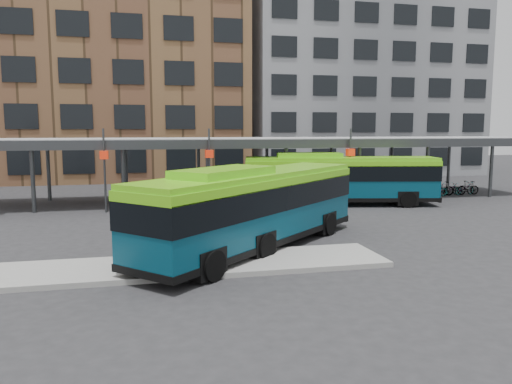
% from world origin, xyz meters
% --- Properties ---
extents(ground, '(120.00, 120.00, 0.00)m').
position_xyz_m(ground, '(0.00, 0.00, 0.00)').
color(ground, '#28282B').
rests_on(ground, ground).
extents(boarding_island, '(14.00, 3.00, 0.18)m').
position_xyz_m(boarding_island, '(-5.50, -3.00, 0.09)').
color(boarding_island, gray).
rests_on(boarding_island, ground).
extents(canopy, '(40.00, 6.53, 4.80)m').
position_xyz_m(canopy, '(-0.06, 12.87, 3.91)').
color(canopy, '#999B9E').
rests_on(canopy, ground).
extents(building_brick, '(26.00, 14.00, 22.00)m').
position_xyz_m(building_brick, '(-10.00, 32.00, 11.00)').
color(building_brick, brown).
rests_on(building_brick, ground).
extents(building_grey, '(24.00, 14.00, 20.00)m').
position_xyz_m(building_grey, '(16.00, 32.00, 10.00)').
color(building_grey, slate).
rests_on(building_grey, ground).
extents(bus_front, '(10.71, 10.29, 3.38)m').
position_xyz_m(bus_front, '(-2.61, -0.91, 1.76)').
color(bus_front, '#073C50').
rests_on(bus_front, ground).
extents(bus_rear, '(12.20, 4.92, 3.29)m').
position_xyz_m(bus_rear, '(5.18, 9.40, 1.71)').
color(bus_rear, '#073C50').
rests_on(bus_rear, ground).
extents(pedestrian, '(0.79, 0.80, 1.86)m').
position_xyz_m(pedestrian, '(-5.53, -3.12, 1.13)').
color(pedestrian, black).
rests_on(pedestrian, boarding_island).
extents(bike_rack, '(7.08, 1.38, 1.06)m').
position_xyz_m(bike_rack, '(13.60, 11.91, 0.48)').
color(bike_rack, slate).
rests_on(bike_rack, ground).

